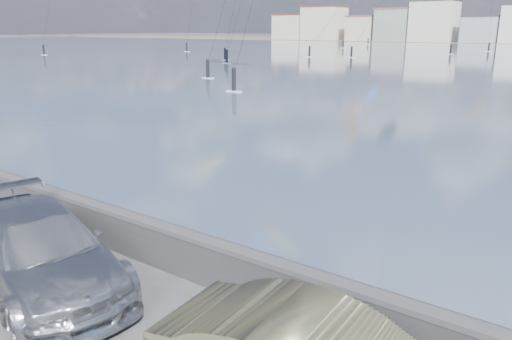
{
  "coord_description": "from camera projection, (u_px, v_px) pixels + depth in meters",
  "views": [
    {
      "loc": [
        7.0,
        -4.26,
        5.13
      ],
      "look_at": [
        1.0,
        4.0,
        2.2
      ],
      "focal_mm": 35.0,
      "sensor_mm": 36.0,
      "label": 1
    }
  ],
  "objects": [
    {
      "name": "ground",
      "position": [
        75.0,
        333.0,
        8.68
      ],
      "size": [
        700.0,
        700.0,
        0.0
      ],
      "primitive_type": "plane",
      "color": "#333335",
      "rests_on": "ground"
    },
    {
      "name": "seawall",
      "position": [
        182.0,
        249.0,
        10.62
      ],
      "size": [
        400.0,
        0.36,
        1.08
      ],
      "color": "#28282B",
      "rests_on": "ground"
    },
    {
      "name": "car_silver",
      "position": [
        39.0,
        250.0,
        10.05
      ],
      "size": [
        5.89,
        3.47,
        1.6
      ],
      "primitive_type": "imported",
      "rotation": [
        0.0,
        0.0,
        1.33
      ],
      "color": "#AAABB0",
      "rests_on": "ground"
    }
  ]
}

